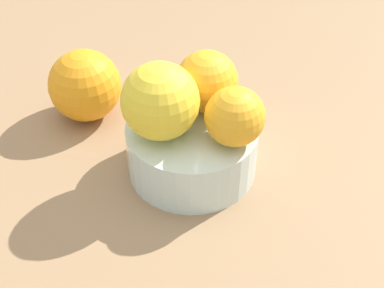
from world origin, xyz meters
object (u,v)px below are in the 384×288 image
orange_in_bowl_0 (235,117)px  orange_loose_0 (85,85)px  fruit_bowl (192,149)px  orange_in_bowl_1 (160,101)px  orange_in_bowl_2 (207,82)px

orange_in_bowl_0 → orange_loose_0: (19.13, -7.52, -4.49)cm
orange_in_bowl_0 → orange_loose_0: 21.04cm
fruit_bowl → orange_loose_0: 16.07cm
orange_in_bowl_0 → orange_loose_0: size_ratio=0.69×
fruit_bowl → orange_in_bowl_1: (2.86, 1.45, 6.97)cm
orange_in_bowl_0 → orange_in_bowl_1: orange_in_bowl_1 is taller
orange_loose_0 → orange_in_bowl_0: bearing=158.5°
orange_in_bowl_0 → orange_in_bowl_1: bearing=3.2°
fruit_bowl → orange_in_bowl_1: bearing=26.8°
orange_loose_0 → orange_in_bowl_1: bearing=146.0°
orange_in_bowl_2 → orange_loose_0: orange_in_bowl_2 is taller
fruit_bowl → orange_in_bowl_2: orange_in_bowl_2 is taller
orange_in_bowl_0 → orange_in_bowl_2: bearing=-51.5°
fruit_bowl → orange_in_bowl_0: bearing=167.1°
orange_in_bowl_0 → fruit_bowl: bearing=-12.9°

